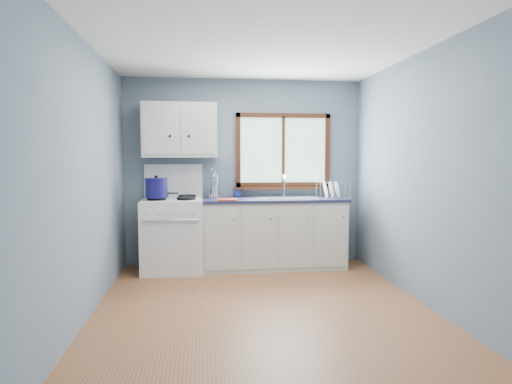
{
  "coord_description": "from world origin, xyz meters",
  "views": [
    {
      "loc": [
        -0.56,
        -4.01,
        1.45
      ],
      "look_at": [
        0.05,
        0.9,
        1.05
      ],
      "focal_mm": 30.0,
      "sensor_mm": 36.0,
      "label": 1
    }
  ],
  "objects": [
    {
      "name": "gas_range",
      "position": [
        -0.95,
        1.47,
        0.49
      ],
      "size": [
        0.76,
        0.69,
        1.36
      ],
      "color": "white",
      "rests_on": "floor"
    },
    {
      "name": "dish_rack",
      "position": [
        1.15,
        1.49,
        0.98
      ],
      "size": [
        0.44,
        0.35,
        0.21
      ],
      "rotation": [
        0.0,
        0.0,
        -0.08
      ],
      "color": "silver",
      "rests_on": "countertop"
    },
    {
      "name": "thermos",
      "position": [
        -0.39,
        1.68,
        1.08
      ],
      "size": [
        0.08,
        0.08,
        0.31
      ],
      "primitive_type": "cylinder",
      "rotation": [
        0.0,
        0.0,
        0.08
      ],
      "color": "silver",
      "rests_on": "countertop"
    },
    {
      "name": "skillet",
      "position": [
        -1.14,
        1.62,
        0.99
      ],
      "size": [
        0.39,
        0.27,
        0.05
      ],
      "rotation": [
        0.0,
        0.0,
        0.03
      ],
      "color": "black",
      "rests_on": "gas_range"
    },
    {
      "name": "floor",
      "position": [
        0.0,
        0.0,
        -0.01
      ],
      "size": [
        3.2,
        3.6,
        0.02
      ],
      "primitive_type": "cube",
      "color": "#9C5F38",
      "rests_on": "ground"
    },
    {
      "name": "wall_front",
      "position": [
        0.0,
        -1.81,
        1.25
      ],
      "size": [
        3.2,
        0.02,
        2.5
      ],
      "primitive_type": "cube",
      "color": "slate",
      "rests_on": "ground"
    },
    {
      "name": "base_cabinets",
      "position": [
        0.36,
        1.49,
        0.41
      ],
      "size": [
        1.85,
        0.6,
        0.88
      ],
      "color": "silver",
      "rests_on": "floor"
    },
    {
      "name": "soap_bottle",
      "position": [
        -0.09,
        1.74,
        1.06
      ],
      "size": [
        0.12,
        0.12,
        0.27
      ],
      "primitive_type": "imported",
      "rotation": [
        0.0,
        0.0,
        0.17
      ],
      "color": "blue",
      "rests_on": "countertop"
    },
    {
      "name": "upper_cabinets",
      "position": [
        -0.85,
        1.63,
        1.8
      ],
      "size": [
        0.95,
        0.35,
        0.7
      ],
      "color": "silver",
      "rests_on": "wall_back"
    },
    {
      "name": "stockpot",
      "position": [
        -1.13,
        1.32,
        1.08
      ],
      "size": [
        0.33,
        0.33,
        0.27
      ],
      "rotation": [
        0.0,
        0.0,
        0.23
      ],
      "color": "#120F4F",
      "rests_on": "gas_range"
    },
    {
      "name": "wall_back",
      "position": [
        0.0,
        1.81,
        1.25
      ],
      "size": [
        3.2,
        0.02,
        2.5
      ],
      "primitive_type": "cube",
      "color": "slate",
      "rests_on": "ground"
    },
    {
      "name": "dish_towel",
      "position": [
        -0.26,
        1.27,
        0.93
      ],
      "size": [
        0.25,
        0.19,
        0.02
      ],
      "primitive_type": "cube",
      "rotation": [
        0.0,
        0.0,
        -0.1
      ],
      "color": "#DD4C19",
      "rests_on": "countertop"
    },
    {
      "name": "wall_right",
      "position": [
        1.61,
        0.0,
        1.25
      ],
      "size": [
        0.02,
        3.6,
        2.5
      ],
      "primitive_type": "cube",
      "color": "slate",
      "rests_on": "ground"
    },
    {
      "name": "countertop",
      "position": [
        0.36,
        1.49,
        0.9
      ],
      "size": [
        1.89,
        0.64,
        0.04
      ],
      "primitive_type": "cube",
      "color": "#1C1D38",
      "rests_on": "base_cabinets"
    },
    {
      "name": "sink",
      "position": [
        0.54,
        1.49,
        0.86
      ],
      "size": [
        0.84,
        0.46,
        0.44
      ],
      "color": "silver",
      "rests_on": "countertop"
    },
    {
      "name": "window",
      "position": [
        0.54,
        1.77,
        1.48
      ],
      "size": [
        1.36,
        0.1,
        1.03
      ],
      "color": "#9EC6A8",
      "rests_on": "wall_back"
    },
    {
      "name": "ceiling",
      "position": [
        0.0,
        0.0,
        2.51
      ],
      "size": [
        3.2,
        3.6,
        0.02
      ],
      "primitive_type": "cube",
      "color": "white",
      "rests_on": "wall_back"
    },
    {
      "name": "wall_left",
      "position": [
        -1.61,
        0.0,
        1.25
      ],
      "size": [
        0.02,
        3.6,
        2.5
      ],
      "primitive_type": "cube",
      "color": "slate",
      "rests_on": "ground"
    },
    {
      "name": "utensil_crock",
      "position": [
        -0.42,
        1.65,
        1.0
      ],
      "size": [
        0.14,
        0.14,
        0.39
      ],
      "rotation": [
        0.0,
        0.0,
        0.16
      ],
      "color": "silver",
      "rests_on": "countertop"
    }
  ]
}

